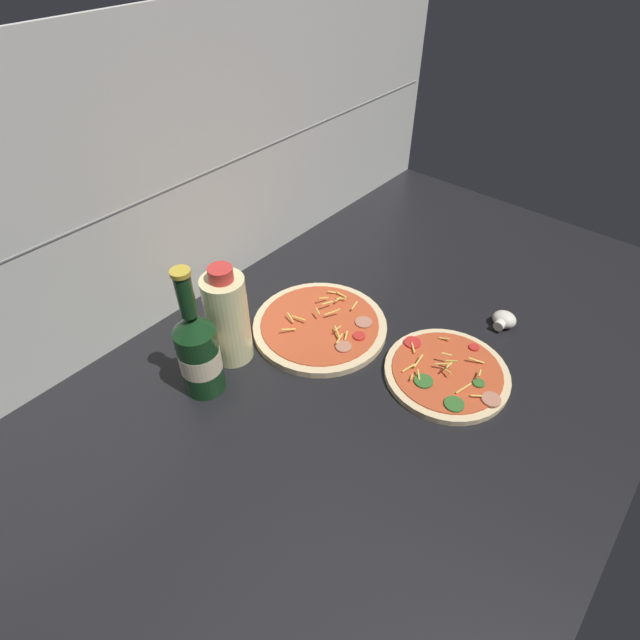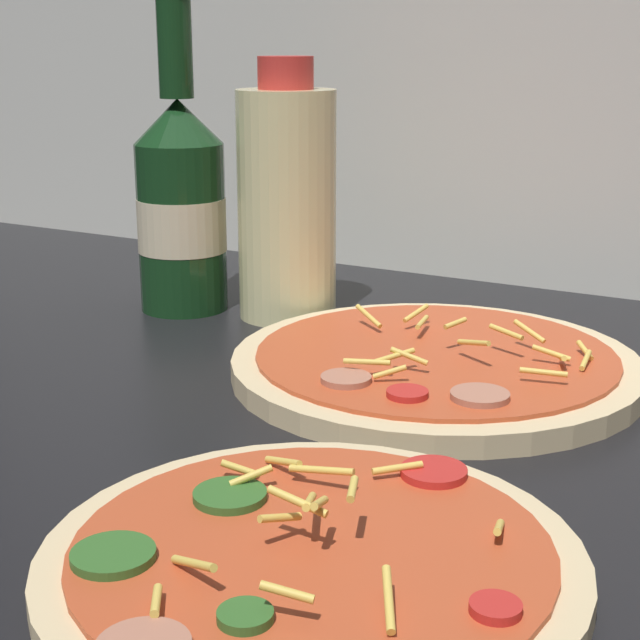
{
  "view_description": "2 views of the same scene",
  "coord_description": "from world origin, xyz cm",
  "px_view_note": "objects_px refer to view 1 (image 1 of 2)",
  "views": [
    {
      "loc": [
        -56.63,
        -33.37,
        74.58
      ],
      "look_at": [
        -1.73,
        13.32,
        10.08
      ],
      "focal_mm": 28.0,
      "sensor_mm": 36.0,
      "label": 1
    },
    {
      "loc": [
        26.99,
        -42.98,
        25.08
      ],
      "look_at": [
        -4.76,
        13.79,
        6.36
      ],
      "focal_mm": 55.0,
      "sensor_mm": 36.0,
      "label": 2
    }
  ],
  "objects_px": {
    "pizza_near": "(447,373)",
    "pizza_far": "(320,326)",
    "mushroom_left": "(504,320)",
    "beer_bottle": "(198,351)",
    "oil_bottle": "(228,318)"
  },
  "relations": [
    {
      "from": "pizza_far",
      "to": "mushroom_left",
      "type": "xyz_separation_m",
      "value": [
        0.26,
        -0.29,
        0.01
      ]
    },
    {
      "from": "beer_bottle",
      "to": "mushroom_left",
      "type": "relative_size",
      "value": 5.14
    },
    {
      "from": "pizza_far",
      "to": "oil_bottle",
      "type": "xyz_separation_m",
      "value": [
        -0.17,
        0.08,
        0.09
      ]
    },
    {
      "from": "pizza_near",
      "to": "beer_bottle",
      "type": "xyz_separation_m",
      "value": [
        -0.32,
        0.33,
        0.09
      ]
    },
    {
      "from": "pizza_near",
      "to": "pizza_far",
      "type": "distance_m",
      "value": 0.28
    },
    {
      "from": "pizza_far",
      "to": "oil_bottle",
      "type": "distance_m",
      "value": 0.21
    },
    {
      "from": "beer_bottle",
      "to": "mushroom_left",
      "type": "distance_m",
      "value": 0.63
    },
    {
      "from": "pizza_near",
      "to": "pizza_far",
      "type": "bearing_deg",
      "value": 101.56
    },
    {
      "from": "pizza_near",
      "to": "pizza_far",
      "type": "xyz_separation_m",
      "value": [
        -0.06,
        0.27,
        0.0
      ]
    },
    {
      "from": "pizza_near",
      "to": "beer_bottle",
      "type": "bearing_deg",
      "value": 133.54
    },
    {
      "from": "pizza_near",
      "to": "oil_bottle",
      "type": "bearing_deg",
      "value": 122.37
    },
    {
      "from": "pizza_near",
      "to": "mushroom_left",
      "type": "distance_m",
      "value": 0.2
    },
    {
      "from": "oil_bottle",
      "to": "mushroom_left",
      "type": "xyz_separation_m",
      "value": [
        0.43,
        -0.38,
        -0.08
      ]
    },
    {
      "from": "beer_bottle",
      "to": "oil_bottle",
      "type": "distance_m",
      "value": 0.09
    },
    {
      "from": "pizza_near",
      "to": "mushroom_left",
      "type": "relative_size",
      "value": 4.56
    }
  ]
}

